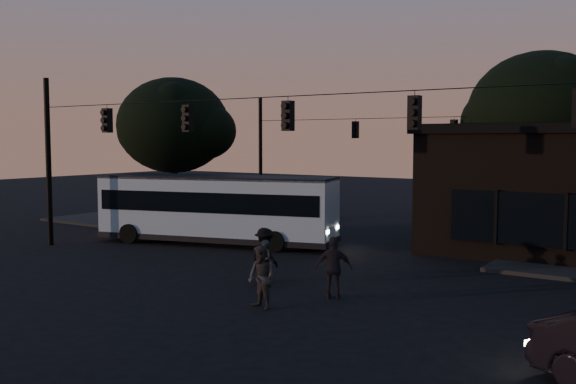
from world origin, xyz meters
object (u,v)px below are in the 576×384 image
Objects in this scene: bus at (216,206)px; pedestrian_d at (265,255)px; pedestrian_a at (265,263)px; pedestrian_b at (261,278)px; pedestrian_c at (334,268)px.

pedestrian_d is at bearing -53.74° from bus.
pedestrian_a is at bearing 140.54° from pedestrian_d.
bus is 8.41m from pedestrian_d.
pedestrian_d is at bearing 140.65° from pedestrian_b.
bus reaches higher than pedestrian_a.
pedestrian_a is 0.71m from pedestrian_d.
bus reaches higher than pedestrian_c.
bus is 6.23× the size of pedestrian_d.
pedestrian_d is (6.55, -5.21, -0.84)m from bus.
bus is 9.09m from pedestrian_a.
bus reaches higher than pedestrian_d.
pedestrian_a is (6.95, -5.77, -0.99)m from bus.
pedestrian_d is (-3.05, 0.68, -0.02)m from pedestrian_c.
bus is 11.74m from pedestrian_b.
pedestrian_c is at bearing -177.88° from pedestrian_d.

